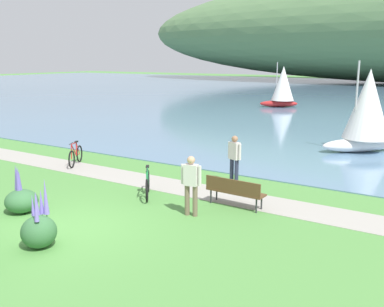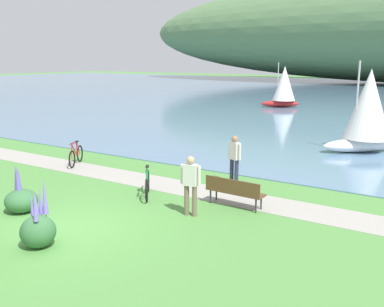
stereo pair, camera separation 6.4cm
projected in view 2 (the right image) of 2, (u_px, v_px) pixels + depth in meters
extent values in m
plane|color=#518E42|center=(68.00, 228.00, 11.33)|extent=(200.00, 200.00, 0.00)
cube|color=#A39E93|center=(171.00, 186.00, 15.11)|extent=(60.00, 1.50, 0.01)
cube|color=brown|center=(235.00, 192.00, 12.93)|extent=(1.82, 0.55, 0.05)
cube|color=brown|center=(232.00, 186.00, 12.72)|extent=(1.80, 0.11, 0.40)
cylinder|color=#2D2D33|center=(216.00, 193.00, 13.54)|extent=(0.05, 0.05, 0.45)
cylinder|color=#2D2D33|center=(261.00, 202.00, 12.69)|extent=(0.05, 0.05, 0.45)
cylinder|color=#2D2D33|center=(211.00, 196.00, 13.27)|extent=(0.05, 0.05, 0.45)
cylinder|color=#2D2D33|center=(256.00, 205.00, 12.42)|extent=(0.05, 0.05, 0.45)
torus|color=black|center=(147.00, 190.00, 13.38)|extent=(0.47, 0.62, 0.72)
torus|color=black|center=(148.00, 181.00, 14.40)|extent=(0.47, 0.62, 0.72)
cylinder|color=#1E8C4C|center=(147.00, 178.00, 13.64)|extent=(0.39, 0.52, 0.61)
cylinder|color=#1E8C4C|center=(147.00, 169.00, 13.62)|extent=(0.42, 0.56, 0.09)
cylinder|color=#1E8C4C|center=(147.00, 176.00, 13.96)|extent=(0.11, 0.13, 0.54)
cylinder|color=#1E8C4C|center=(148.00, 182.00, 14.19)|extent=(0.27, 0.36, 0.05)
cylinder|color=#1E8C4C|center=(148.00, 174.00, 14.17)|extent=(0.24, 0.32, 0.56)
cylinder|color=#1E8C4C|center=(146.00, 181.00, 13.34)|extent=(0.08, 0.09, 0.60)
cube|color=black|center=(147.00, 166.00, 13.94)|extent=(0.22, 0.25, 0.05)
cylinder|color=black|center=(146.00, 170.00, 13.29)|extent=(0.30, 0.40, 0.02)
torus|color=black|center=(72.00, 159.00, 17.49)|extent=(0.41, 0.65, 0.72)
torus|color=black|center=(80.00, 154.00, 18.51)|extent=(0.41, 0.65, 0.72)
cylinder|color=red|center=(74.00, 150.00, 17.75)|extent=(0.34, 0.55, 0.61)
cylinder|color=red|center=(74.00, 143.00, 17.73)|extent=(0.36, 0.59, 0.09)
cylinder|color=red|center=(77.00, 149.00, 18.08)|extent=(0.10, 0.13, 0.54)
cylinder|color=red|center=(78.00, 154.00, 18.30)|extent=(0.24, 0.38, 0.05)
cylinder|color=red|center=(78.00, 148.00, 18.29)|extent=(0.21, 0.33, 0.56)
cylinder|color=red|center=(72.00, 152.00, 17.45)|extent=(0.07, 0.09, 0.60)
cube|color=black|center=(77.00, 142.00, 18.05)|extent=(0.21, 0.26, 0.05)
cylinder|color=black|center=(71.00, 143.00, 17.40)|extent=(0.26, 0.43, 0.02)
cylinder|color=#282D47|center=(232.00, 171.00, 15.38)|extent=(0.14, 0.14, 0.88)
cylinder|color=#282D47|center=(236.00, 172.00, 15.19)|extent=(0.14, 0.14, 0.88)
cube|color=silver|center=(234.00, 151.00, 15.13)|extent=(0.43, 0.33, 0.60)
sphere|color=#9E7051|center=(235.00, 139.00, 15.04)|extent=(0.22, 0.22, 0.22)
cylinder|color=silver|center=(229.00, 150.00, 15.33)|extent=(0.09, 0.09, 0.56)
cylinder|color=silver|center=(240.00, 152.00, 14.93)|extent=(0.09, 0.09, 0.56)
cylinder|color=#72604C|center=(187.00, 200.00, 12.23)|extent=(0.14, 0.14, 0.88)
cylinder|color=#72604C|center=(194.00, 201.00, 12.13)|extent=(0.14, 0.14, 0.88)
cube|color=silver|center=(191.00, 175.00, 12.02)|extent=(0.41, 0.28, 0.60)
sphere|color=tan|center=(191.00, 160.00, 11.93)|extent=(0.22, 0.22, 0.22)
cylinder|color=silver|center=(182.00, 174.00, 12.12)|extent=(0.09, 0.09, 0.56)
cylinder|color=silver|center=(199.00, 176.00, 11.92)|extent=(0.09, 0.09, 0.56)
ellipsoid|color=#386B3D|center=(38.00, 232.00, 10.16)|extent=(0.82, 0.82, 0.76)
cylinder|color=#386B3D|center=(36.00, 224.00, 9.86)|extent=(0.02, 0.02, 0.12)
cone|color=#8470D1|center=(35.00, 207.00, 9.78)|extent=(0.11, 0.11, 0.68)
cylinder|color=#386B3D|center=(46.00, 216.00, 10.33)|extent=(0.02, 0.02, 0.12)
cone|color=#8470D1|center=(45.00, 196.00, 10.22)|extent=(0.14, 0.14, 0.88)
cylinder|color=#386B3D|center=(37.00, 218.00, 10.22)|extent=(0.02, 0.02, 0.12)
cone|color=#8470D1|center=(36.00, 204.00, 10.15)|extent=(0.14, 0.14, 0.58)
cylinder|color=#386B3D|center=(33.00, 218.00, 10.22)|extent=(0.02, 0.02, 0.12)
cone|color=#8470D1|center=(32.00, 205.00, 10.15)|extent=(0.09, 0.09, 0.51)
cylinder|color=#386B3D|center=(42.00, 216.00, 10.35)|extent=(0.02, 0.02, 0.12)
cone|color=#8470D1|center=(40.00, 201.00, 10.27)|extent=(0.12, 0.12, 0.61)
ellipsoid|color=#386B3D|center=(21.00, 201.00, 12.47)|extent=(0.93, 0.93, 0.67)
cylinder|color=#386B3D|center=(19.00, 192.00, 12.40)|extent=(0.02, 0.02, 0.12)
cone|color=#6B5BB7|center=(18.00, 178.00, 12.31)|extent=(0.14, 0.14, 0.72)
cylinder|color=#386B3D|center=(17.00, 191.00, 12.49)|extent=(0.02, 0.02, 0.12)
cone|color=#6B5BB7|center=(16.00, 177.00, 12.40)|extent=(0.13, 0.13, 0.73)
cylinder|color=#386B3D|center=(18.00, 192.00, 12.39)|extent=(0.02, 0.02, 0.12)
cone|color=#6B5BB7|center=(17.00, 179.00, 12.30)|extent=(0.10, 0.10, 0.68)
cylinder|color=#386B3D|center=(20.00, 192.00, 12.43)|extent=(0.02, 0.02, 0.12)
cone|color=#6B5BB7|center=(19.00, 180.00, 12.35)|extent=(0.12, 0.12, 0.59)
ellipsoid|color=#B22323|center=(280.00, 104.00, 38.91)|extent=(3.35, 2.50, 0.58)
cylinder|color=#B2B2B2|center=(278.00, 81.00, 38.50)|extent=(0.08, 0.08, 3.33)
cone|color=white|center=(284.00, 83.00, 38.52)|extent=(2.71, 2.71, 3.00)
ellipsoid|color=white|center=(359.00, 145.00, 20.34)|extent=(3.28, 3.16, 0.62)
cylinder|color=#B2B2B2|center=(357.00, 100.00, 19.84)|extent=(0.09, 0.09, 3.56)
cone|color=white|center=(369.00, 104.00, 19.99)|extent=(2.98, 2.98, 3.20)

